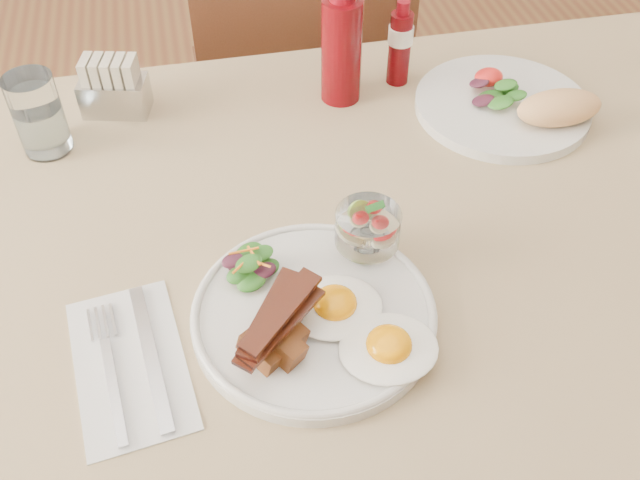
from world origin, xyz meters
TOP-DOWN VIEW (x-y plane):
  - table at (0.00, 0.00)m, footprint 1.33×0.88m
  - chair_far at (0.00, 0.66)m, footprint 0.42×0.42m
  - main_plate at (-0.13, -0.14)m, footprint 0.28×0.28m
  - fried_eggs at (-0.08, -0.17)m, footprint 0.18×0.20m
  - bacon_potato_pile at (-0.17, -0.17)m, footprint 0.11×0.11m
  - side_salad at (-0.19, -0.07)m, footprint 0.07×0.07m
  - fruit_cup at (-0.05, -0.06)m, footprint 0.08×0.08m
  - second_plate at (0.25, 0.19)m, footprint 0.27×0.27m
  - ketchup_bottle at (0.00, 0.29)m, footprint 0.07×0.07m
  - hot_sauce_bottle at (0.10, 0.31)m, footprint 0.05×0.05m
  - sugar_caddy at (-0.34, 0.32)m, footprint 0.11×0.08m
  - water_glass at (-0.44, 0.25)m, footprint 0.07×0.07m
  - napkin_cutlery at (-0.33, -0.16)m, footprint 0.14×0.22m

SIDE VIEW (x-z plane):
  - chair_far at x=0.00m, z-range 0.06..0.99m
  - table at x=0.00m, z-range 0.29..1.04m
  - napkin_cutlery at x=-0.33m, z-range 0.75..0.76m
  - main_plate at x=-0.13m, z-range 0.75..0.77m
  - second_plate at x=0.25m, z-range 0.74..0.80m
  - fried_eggs at x=-0.08m, z-range 0.76..0.79m
  - side_salad at x=-0.19m, z-range 0.77..0.80m
  - sugar_caddy at x=-0.34m, z-range 0.75..0.84m
  - bacon_potato_pile at x=-0.17m, z-range 0.77..0.82m
  - water_glass at x=-0.44m, z-range 0.74..0.86m
  - fruit_cup at x=-0.05m, z-range 0.77..0.85m
  - hot_sauce_bottle at x=0.10m, z-range 0.75..0.89m
  - ketchup_bottle at x=0.00m, z-range 0.75..0.93m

